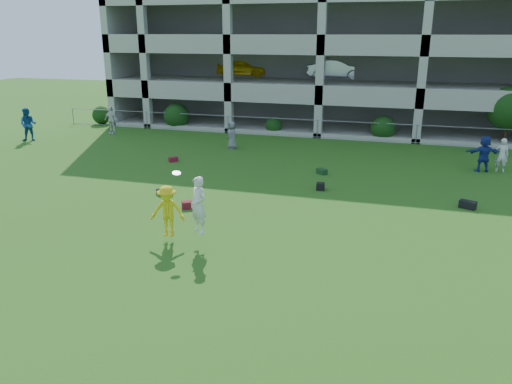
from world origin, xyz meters
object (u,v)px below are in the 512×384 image
(bystander_d, at_px, (484,154))
(parking_garage, at_px, (339,38))
(bystander_a, at_px, (28,125))
(crate_d, at_px, (320,186))
(frisbee_contest, at_px, (177,209))
(bystander_e, at_px, (502,155))
(bystander_b, at_px, (111,120))
(bystander_c, at_px, (232,135))

(bystander_d, distance_m, parking_garage, 17.66)
(bystander_a, xyz_separation_m, crate_d, (18.95, -4.91, -0.87))
(parking_garage, bearing_deg, frisbee_contest, -93.08)
(bystander_a, relative_size, bystander_d, 1.16)
(bystander_d, bearing_deg, bystander_e, 178.29)
(crate_d, bearing_deg, bystander_b, 151.28)
(bystander_a, distance_m, bystander_e, 26.79)
(bystander_a, distance_m, bystander_d, 25.97)
(crate_d, bearing_deg, frisbee_contest, -116.47)
(bystander_e, bearing_deg, frisbee_contest, 58.69)
(crate_d, height_order, frisbee_contest, frisbee_contest)
(bystander_d, relative_size, parking_garage, 0.06)
(bystander_e, relative_size, crate_d, 4.72)
(parking_garage, bearing_deg, bystander_c, -107.88)
(crate_d, relative_size, frisbee_contest, 0.16)
(frisbee_contest, bearing_deg, parking_garage, 86.92)
(bystander_a, xyz_separation_m, frisbee_contest, (15.51, -11.81, 0.13))
(bystander_b, height_order, parking_garage, parking_garage)
(bystander_c, xyz_separation_m, parking_garage, (4.20, 13.03, 5.22))
(bystander_b, distance_m, bystander_c, 9.33)
(bystander_a, height_order, parking_garage, parking_garage)
(bystander_a, distance_m, bystander_b, 5.02)
(crate_d, distance_m, frisbee_contest, 7.77)
(bystander_e, distance_m, parking_garage, 17.97)
(bystander_e, height_order, frisbee_contest, frisbee_contest)
(bystander_a, height_order, bystander_d, bystander_a)
(bystander_c, height_order, crate_d, bystander_c)
(bystander_a, bearing_deg, parking_garage, 18.70)
(crate_d, bearing_deg, bystander_a, 165.47)
(bystander_c, bearing_deg, frisbee_contest, -32.13)
(parking_garage, bearing_deg, bystander_b, -140.33)
(frisbee_contest, bearing_deg, bystander_e, 47.37)
(bystander_a, relative_size, bystander_c, 1.29)
(bystander_c, relative_size, parking_garage, 0.05)
(bystander_d, height_order, parking_garage, parking_garage)
(bystander_c, bearing_deg, crate_d, 0.15)
(bystander_b, distance_m, bystander_d, 22.58)
(parking_garage, bearing_deg, bystander_a, -139.35)
(bystander_b, bearing_deg, bystander_e, 0.55)
(bystander_e, xyz_separation_m, crate_d, (-7.84, -5.35, -0.68))
(crate_d, bearing_deg, bystander_d, 36.42)
(bystander_b, bearing_deg, frisbee_contest, -44.06)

